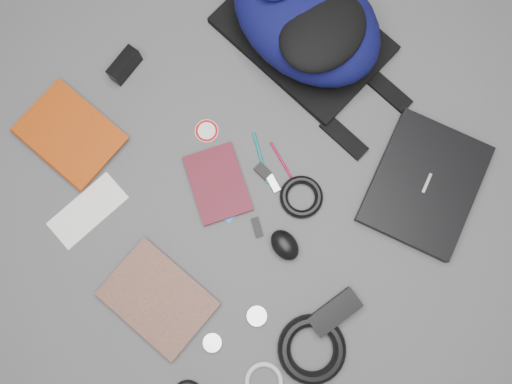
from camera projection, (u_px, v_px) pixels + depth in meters
ground at (256, 193)px, 1.41m from camera, size 4.00×4.00×0.00m
backpack at (306, 19)px, 1.38m from camera, size 0.44×0.57×0.21m
laptop at (425, 184)px, 1.40m from camera, size 0.44×0.41×0.04m
textbook_red at (45, 161)px, 1.41m from camera, size 0.26×0.32×0.03m
comic_book at (133, 328)px, 1.34m from camera, size 0.26×0.32×0.02m
envelope at (88, 211)px, 1.40m from camera, size 0.23×0.12×0.00m
dvd_case at (218, 184)px, 1.41m from camera, size 0.20×0.24×0.02m
compact_camera at (125, 65)px, 1.44m from camera, size 0.11×0.07×0.06m
sticker_disc at (207, 131)px, 1.44m from camera, size 0.08×0.08×0.00m
pen_teal at (261, 158)px, 1.43m from camera, size 0.06×0.14×0.01m
pen_red at (282, 162)px, 1.42m from camera, size 0.02×0.13×0.01m
id_badge at (224, 207)px, 1.40m from camera, size 0.07×0.09×0.00m
usb_black at (257, 227)px, 1.39m from camera, size 0.04×0.06×0.01m
usb_silver at (273, 183)px, 1.41m from camera, size 0.03×0.05×0.01m
key_fob at (263, 171)px, 1.42m from camera, size 0.03×0.05×0.01m
mouse at (285, 245)px, 1.36m from camera, size 0.07×0.09×0.05m
headphone_left at (212, 343)px, 1.34m from camera, size 0.06×0.06×0.01m
headphone_right at (257, 316)px, 1.35m from camera, size 0.06×0.06×0.01m
cable_coil at (301, 197)px, 1.40m from camera, size 0.15×0.15×0.02m
power_brick at (335, 312)px, 1.34m from camera, size 0.14×0.06×0.04m
power_cord_coil at (312, 349)px, 1.33m from camera, size 0.24×0.24×0.04m
white_cable_coil at (264, 382)px, 1.32m from camera, size 0.12×0.12×0.01m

